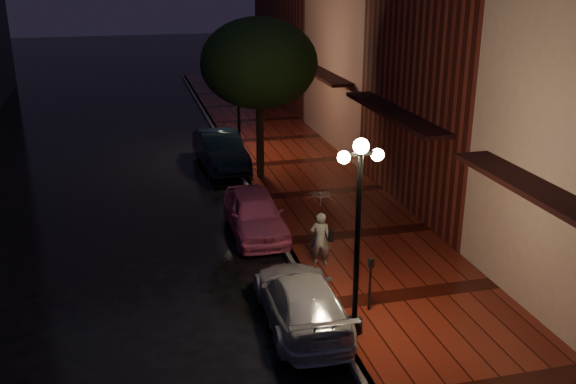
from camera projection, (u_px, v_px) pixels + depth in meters
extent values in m
plane|color=black|center=(283.00, 246.00, 18.40)|extent=(120.00, 120.00, 0.00)
cube|color=#4C150D|center=(357.00, 236.00, 18.89)|extent=(4.50, 60.00, 0.15)
cube|color=#595451|center=(283.00, 244.00, 18.37)|extent=(0.25, 60.00, 0.15)
cube|color=#511914|center=(485.00, 37.00, 19.99)|extent=(5.00, 8.00, 11.00)
cube|color=#8C5951|center=(385.00, 41.00, 27.63)|extent=(5.00, 8.00, 9.00)
cube|color=#511914|center=(319.00, 13.00, 36.59)|extent=(5.00, 12.00, 10.00)
cylinder|color=black|center=(357.00, 247.00, 13.19)|extent=(0.12, 0.12, 4.00)
cylinder|color=black|center=(354.00, 325.00, 13.81)|extent=(0.36, 0.36, 0.30)
cube|color=black|center=(361.00, 154.00, 12.52)|extent=(0.70, 0.08, 0.08)
sphere|color=#FFD199|center=(361.00, 146.00, 12.47)|extent=(0.32, 0.32, 0.32)
sphere|color=#FFD199|center=(344.00, 157.00, 12.45)|extent=(0.26, 0.26, 0.26)
sphere|color=#FFD199|center=(378.00, 155.00, 12.62)|extent=(0.26, 0.26, 0.26)
cylinder|color=black|center=(239.00, 107.00, 25.97)|extent=(0.12, 0.12, 4.00)
cylinder|color=black|center=(240.00, 151.00, 26.60)|extent=(0.36, 0.36, 0.30)
cube|color=black|center=(237.00, 57.00, 25.30)|extent=(0.70, 0.08, 0.08)
sphere|color=#FFD199|center=(237.00, 54.00, 25.25)|extent=(0.32, 0.32, 0.32)
sphere|color=#FFD199|center=(229.00, 59.00, 25.24)|extent=(0.26, 0.26, 0.26)
sphere|color=#FFD199|center=(246.00, 58.00, 25.40)|extent=(0.26, 0.26, 0.26)
cylinder|color=black|center=(260.00, 135.00, 23.43)|extent=(0.28, 0.28, 3.20)
ellipsoid|color=black|center=(259.00, 63.00, 22.55)|extent=(4.16, 4.16, 3.20)
sphere|color=black|center=(275.00, 76.00, 23.46)|extent=(1.80, 1.80, 1.80)
sphere|color=black|center=(246.00, 81.00, 21.94)|extent=(1.80, 1.80, 1.80)
imported|color=#D25684|center=(255.00, 213.00, 19.03)|extent=(1.55, 3.84, 1.31)
imported|color=black|center=(220.00, 150.00, 25.30)|extent=(1.83, 4.40, 1.42)
imported|color=#B3B4BC|center=(302.00, 300.00, 14.25)|extent=(1.79, 4.14, 1.19)
imported|color=white|center=(320.00, 239.00, 16.73)|extent=(0.63, 0.53, 1.46)
imported|color=silver|center=(321.00, 206.00, 16.42)|extent=(0.85, 0.86, 0.78)
cylinder|color=black|center=(321.00, 227.00, 16.62)|extent=(0.02, 0.02, 1.16)
cube|color=black|center=(330.00, 235.00, 16.71)|extent=(0.12, 0.27, 0.29)
cylinder|color=black|center=(370.00, 289.00, 14.54)|extent=(0.06, 0.06, 1.09)
cube|color=black|center=(371.00, 263.00, 14.32)|extent=(0.14, 0.12, 0.22)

